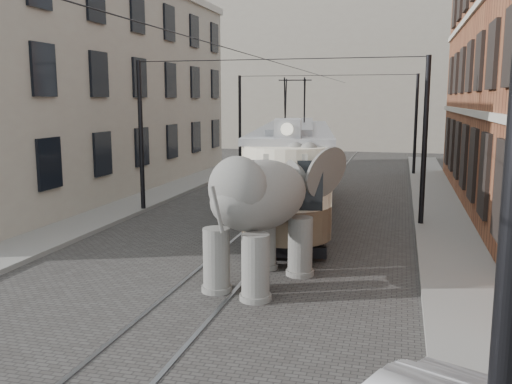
# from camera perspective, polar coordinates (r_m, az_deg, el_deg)

# --- Properties ---
(ground) EXTENTS (120.00, 120.00, 0.00)m
(ground) POSITION_cam_1_polar(r_m,az_deg,el_deg) (15.54, -2.49, -7.37)
(ground) COLOR #3A3836
(tram_rails) EXTENTS (1.54, 80.00, 0.02)m
(tram_rails) POSITION_cam_1_polar(r_m,az_deg,el_deg) (15.54, -2.49, -7.33)
(tram_rails) COLOR slate
(tram_rails) RESTS_ON ground
(sidewalk_right) EXTENTS (2.00, 60.00, 0.15)m
(sidewalk_right) POSITION_cam_1_polar(r_m,az_deg,el_deg) (14.97, 20.30, -8.33)
(sidewalk_right) COLOR slate
(sidewalk_right) RESTS_ON ground
(sidewalk_left) EXTENTS (2.00, 60.00, 0.15)m
(sidewalk_left) POSITION_cam_1_polar(r_m,az_deg,el_deg) (18.45, -22.25, -5.13)
(sidewalk_left) COLOR slate
(sidewalk_left) RESTS_ON ground
(stucco_building) EXTENTS (7.00, 24.00, 10.00)m
(stucco_building) POSITION_cam_1_polar(r_m,az_deg,el_deg) (28.70, -18.11, 10.00)
(stucco_building) COLOR gray
(stucco_building) RESTS_ON ground
(distant_block) EXTENTS (28.00, 10.00, 14.00)m
(distant_block) POSITION_cam_1_polar(r_m,az_deg,el_deg) (54.44, 10.21, 11.94)
(distant_block) COLOR gray
(distant_block) RESTS_ON ground
(catenary) EXTENTS (11.00, 30.20, 6.00)m
(catenary) POSITION_cam_1_polar(r_m,az_deg,el_deg) (19.81, 1.17, 5.12)
(catenary) COLOR black
(catenary) RESTS_ON ground
(tram) EXTENTS (4.77, 13.59, 5.29)m
(tram) POSITION_cam_1_polar(r_m,az_deg,el_deg) (21.79, 3.96, 4.56)
(tram) COLOR beige
(tram) RESTS_ON ground
(elephant) EXTENTS (4.61, 6.23, 3.41)m
(elephant) POSITION_cam_1_polar(r_m,az_deg,el_deg) (13.55, 0.44, -2.44)
(elephant) COLOR #5D5A56
(elephant) RESTS_ON ground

